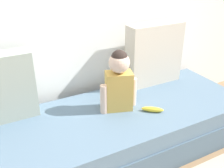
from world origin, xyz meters
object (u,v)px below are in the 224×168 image
Objects in this scene: toddler at (119,81)px; couch at (103,136)px; banana at (152,109)px; throw_pillow_right at (154,54)px.

couch is at bearing -165.36° from toddler.
toddler is (0.16, 0.04, 0.42)m from couch.
banana is (0.21, -0.17, -0.22)m from toddler.
toddler is 2.83× the size of banana.
couch is 5.13× the size of toddler.
couch is 0.46m from toddler.
throw_pillow_right is at bearing 27.61° from toddler.
throw_pillow_right is 0.59m from banana.
toddler reaches higher than banana.
toddler is at bearing -152.39° from throw_pillow_right.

